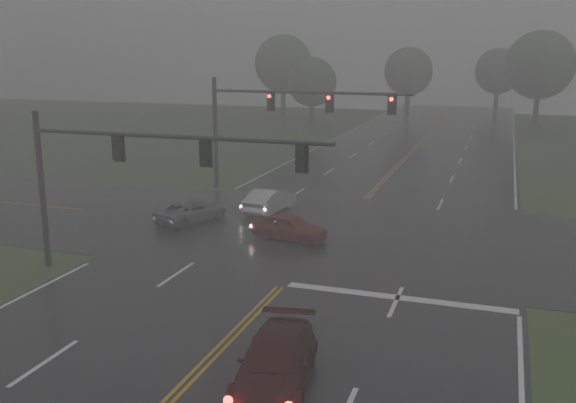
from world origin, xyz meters
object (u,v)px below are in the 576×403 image
(sedan_maroon, at_px, (276,386))
(sedan_red, at_px, (290,240))
(signal_gantry_near, at_px, (122,164))
(sedan_silver, at_px, (270,212))
(car_grey, at_px, (192,222))
(signal_gantry_far, at_px, (272,112))

(sedan_maroon, distance_m, sedan_red, 13.88)
(sedan_red, bearing_deg, sedan_maroon, -154.05)
(sedan_maroon, xyz_separation_m, sedan_red, (-4.06, 13.27, 0.00))
(signal_gantry_near, bearing_deg, sedan_silver, 81.25)
(car_grey, distance_m, signal_gantry_near, 9.66)
(sedan_silver, bearing_deg, sedan_red, 127.74)
(car_grey, bearing_deg, sedan_maroon, 142.73)
(signal_gantry_near, height_order, signal_gantry_far, signal_gantry_far)
(sedan_silver, xyz_separation_m, signal_gantry_near, (-1.79, -11.66, 4.63))
(sedan_red, distance_m, signal_gantry_near, 9.50)
(sedan_silver, distance_m, car_grey, 4.61)
(signal_gantry_far, bearing_deg, sedan_silver, -71.84)
(sedan_red, xyz_separation_m, signal_gantry_near, (-4.59, -6.90, 4.63))
(sedan_maroon, distance_m, car_grey, 17.83)
(sedan_maroon, bearing_deg, sedan_silver, 101.66)
(sedan_maroon, height_order, sedan_silver, sedan_maroon)
(sedan_silver, bearing_deg, car_grey, 53.16)
(car_grey, xyz_separation_m, signal_gantry_far, (1.48, 8.58, 5.10))
(sedan_maroon, height_order, car_grey, sedan_maroon)
(sedan_maroon, relative_size, car_grey, 1.11)
(sedan_red, distance_m, car_grey, 6.18)
(sedan_maroon, bearing_deg, car_grey, 115.20)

